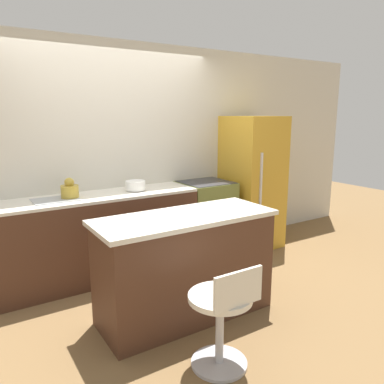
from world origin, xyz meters
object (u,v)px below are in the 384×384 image
(stool_chair, at_px, (222,317))
(mixing_bowl, at_px, (135,185))
(refrigerator, at_px, (252,182))
(oven_range, at_px, (206,218))
(kettle, at_px, (70,190))

(stool_chair, height_order, mixing_bowl, mixing_bowl)
(refrigerator, bearing_deg, mixing_bowl, 177.66)
(oven_range, height_order, stool_chair, oven_range)
(oven_range, relative_size, refrigerator, 0.54)
(oven_range, distance_m, kettle, 1.78)
(mixing_bowl, bearing_deg, refrigerator, -2.34)
(refrigerator, distance_m, kettle, 2.42)
(kettle, height_order, mixing_bowl, kettle)
(kettle, relative_size, mixing_bowl, 0.92)
(oven_range, bearing_deg, kettle, 179.77)
(mixing_bowl, bearing_deg, oven_range, -0.41)
(stool_chair, bearing_deg, oven_range, 58.33)
(kettle, bearing_deg, mixing_bowl, -0.00)
(refrigerator, height_order, stool_chair, refrigerator)
(oven_range, height_order, mixing_bowl, mixing_bowl)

